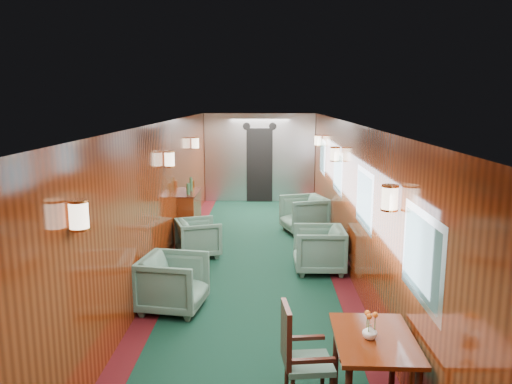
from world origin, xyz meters
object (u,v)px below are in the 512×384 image
(side_chair, at_px, (299,352))
(armchair_right_near, at_px, (319,249))
(armchair_left_far, at_px, (198,238))
(dining_table, at_px, (374,350))
(armchair_right_far, at_px, (304,214))
(armchair_left_near, at_px, (173,283))
(credenza, at_px, (190,215))

(side_chair, distance_m, armchair_right_near, 3.69)
(armchair_left_far, bearing_deg, dining_table, -174.06)
(armchair_right_far, bearing_deg, armchair_left_far, -68.12)
(armchair_left_far, height_order, armchair_right_near, armchair_right_near)
(side_chair, height_order, armchair_right_far, side_chair)
(armchair_left_far, xyz_separation_m, armchair_right_near, (2.06, -0.77, 0.03))
(armchair_left_near, bearing_deg, side_chair, -134.77)
(dining_table, xyz_separation_m, armchair_left_near, (-2.16, 2.20, -0.25))
(armchair_left_near, height_order, armchair_right_near, armchair_left_near)
(dining_table, bearing_deg, armchair_right_near, 92.55)
(armchair_right_far, bearing_deg, armchair_left_near, -44.62)
(armchair_left_near, relative_size, armchair_left_far, 1.11)
(side_chair, bearing_deg, armchair_left_near, 119.54)
(armchair_left_far, bearing_deg, armchair_right_far, -69.94)
(armchair_left_near, xyz_separation_m, armchair_right_far, (2.02, 3.97, 0.02))
(credenza, bearing_deg, dining_table, -66.37)
(side_chair, height_order, armchair_left_near, side_chair)
(armchair_left_near, bearing_deg, armchair_left_far, 8.92)
(credenza, xyz_separation_m, armchair_left_near, (0.29, -3.42, -0.12))
(armchair_right_far, bearing_deg, armchair_right_near, -16.14)
(dining_table, height_order, armchair_left_near, armchair_left_near)
(credenza, bearing_deg, armchair_right_near, -38.32)
(armchair_left_near, distance_m, armchair_right_far, 4.45)
(armchair_left_near, xyz_separation_m, armchair_left_far, (0.02, 2.32, -0.04))
(credenza, distance_m, armchair_right_near, 3.03)
(credenza, height_order, armchair_left_far, credenza)
(dining_table, height_order, credenza, credenza)
(dining_table, bearing_deg, armchair_right_far, 92.65)
(dining_table, height_order, armchair_right_far, armchair_right_far)
(dining_table, distance_m, armchair_right_near, 3.75)
(credenza, distance_m, armchair_left_near, 3.44)
(armchair_left_near, relative_size, armchair_right_near, 1.00)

